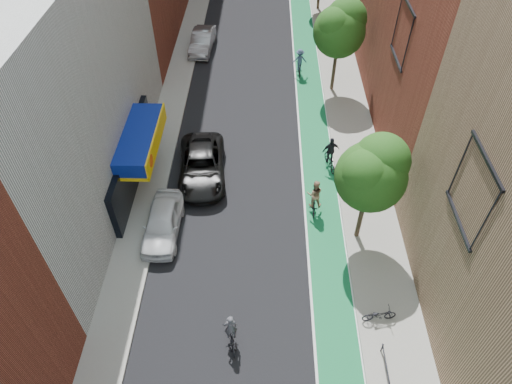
# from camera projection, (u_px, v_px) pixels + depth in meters

# --- Properties ---
(bike_lane) EXTENTS (2.00, 68.00, 0.01)m
(bike_lane) POSITION_uv_depth(u_px,v_px,m) (308.00, 76.00, 35.40)
(bike_lane) COLOR #147048
(bike_lane) RESTS_ON ground
(sidewalk_left) EXTENTS (2.00, 68.00, 0.15)m
(sidewalk_left) POSITION_uv_depth(u_px,v_px,m) (180.00, 73.00, 35.51)
(sidewalk_left) COLOR gray
(sidewalk_left) RESTS_ON ground
(sidewalk_right) EXTENTS (3.00, 68.00, 0.15)m
(sidewalk_right) POSITION_uv_depth(u_px,v_px,m) (340.00, 75.00, 35.31)
(sidewalk_right) COLOR gray
(sidewalk_right) RESTS_ON ground
(building_left_white) EXTENTS (8.00, 20.00, 12.00)m
(building_left_white) POSITION_uv_depth(u_px,v_px,m) (34.00, 94.00, 22.94)
(building_left_white) COLOR silver
(building_left_white) RESTS_ON ground
(tree_near) EXTENTS (3.40, 3.36, 6.42)m
(tree_near) POSITION_uv_depth(u_px,v_px,m) (373.00, 172.00, 20.84)
(tree_near) COLOR #332619
(tree_near) RESTS_ON ground
(tree_mid) EXTENTS (3.55, 3.53, 6.74)m
(tree_mid) POSITION_uv_depth(u_px,v_px,m) (340.00, 27.00, 30.51)
(tree_mid) COLOR #332619
(tree_mid) RESTS_ON ground
(parked_car_white) EXTENTS (1.85, 4.49, 1.52)m
(parked_car_white) POSITION_uv_depth(u_px,v_px,m) (162.00, 222.00, 23.84)
(parked_car_white) COLOR white
(parked_car_white) RESTS_ON ground
(parked_car_black) EXTENTS (3.16, 5.97, 1.60)m
(parked_car_black) POSITION_uv_depth(u_px,v_px,m) (202.00, 165.00, 26.91)
(parked_car_black) COLOR black
(parked_car_black) RESTS_ON ground
(parked_car_silver) EXTENTS (1.93, 4.78, 1.55)m
(parked_car_silver) POSITION_uv_depth(u_px,v_px,m) (202.00, 41.00, 37.75)
(parked_car_silver) COLOR #93979B
(parked_car_silver) RESTS_ON ground
(cyclist_lead) EXTENTS (0.92, 1.74, 1.94)m
(cyclist_lead) POSITION_uv_depth(u_px,v_px,m) (231.00, 334.00, 19.54)
(cyclist_lead) COLOR black
(cyclist_lead) RESTS_ON ground
(cyclist_lane_near) EXTENTS (0.89, 1.59, 2.14)m
(cyclist_lane_near) POSITION_uv_depth(u_px,v_px,m) (314.00, 198.00, 24.82)
(cyclist_lane_near) COLOR black
(cyclist_lane_near) RESTS_ON ground
(cyclist_lane_mid) EXTENTS (1.11, 1.85, 2.11)m
(cyclist_lane_mid) POSITION_uv_depth(u_px,v_px,m) (330.00, 156.00, 27.49)
(cyclist_lane_mid) COLOR black
(cyclist_lane_mid) RESTS_ON ground
(cyclist_lane_far) EXTENTS (1.14, 1.68, 2.04)m
(cyclist_lane_far) POSITION_uv_depth(u_px,v_px,m) (299.00, 63.00, 34.95)
(cyclist_lane_far) COLOR black
(cyclist_lane_far) RESTS_ON ground
(parked_bike_far) EXTENTS (1.61, 0.75, 0.82)m
(parked_bike_far) POSITION_uv_depth(u_px,v_px,m) (379.00, 315.00, 20.30)
(parked_bike_far) COLOR black
(parked_bike_far) RESTS_ON sidewalk_right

